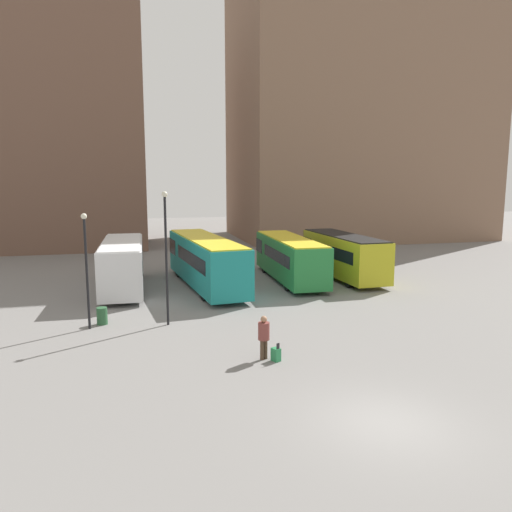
{
  "coord_description": "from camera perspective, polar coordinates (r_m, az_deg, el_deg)",
  "views": [
    {
      "loc": [
        -7.14,
        -12.42,
        7.15
      ],
      "look_at": [
        0.08,
        16.12,
        2.57
      ],
      "focal_mm": 35.0,
      "sensor_mm": 36.0,
      "label": 1
    }
  ],
  "objects": [
    {
      "name": "ground_plane",
      "position": [
        16.01,
        14.74,
        -17.99
      ],
      "size": [
        160.0,
        160.0,
        0.0
      ],
      "primitive_type": "plane",
      "color": "slate"
    },
    {
      "name": "bus_1",
      "position": [
        33.43,
        -5.82,
        -0.43
      ],
      "size": [
        3.79,
        12.42,
        3.28
      ],
      "rotation": [
        0.0,
        0.0,
        1.67
      ],
      "color": "#19847F",
      "rests_on": "ground_plane"
    },
    {
      "name": "lamp_post_0",
      "position": [
        24.47,
        -10.24,
        0.82
      ],
      "size": [
        0.28,
        0.28,
        6.55
      ],
      "color": "black",
      "rests_on": "ground_plane"
    },
    {
      "name": "bus_2",
      "position": [
        35.34,
        3.84,
        -0.12
      ],
      "size": [
        2.85,
        10.6,
        3.03
      ],
      "rotation": [
        0.0,
        0.0,
        1.54
      ],
      "color": "#237A38",
      "rests_on": "ground_plane"
    },
    {
      "name": "traveler",
      "position": [
        20.03,
        0.9,
        -8.86
      ],
      "size": [
        0.61,
        0.61,
        1.78
      ],
      "rotation": [
        0.0,
        0.0,
        2.01
      ],
      "color": "#4C3828",
      "rests_on": "ground_plane"
    },
    {
      "name": "building_block_left",
      "position": [
        58.64,
        -25.83,
        12.43
      ],
      "size": [
        25.76,
        14.72,
        23.4
      ],
      "color": "brown",
      "rests_on": "ground_plane"
    },
    {
      "name": "suitcase",
      "position": [
        20.12,
        2.29,
        -11.17
      ],
      "size": [
        0.38,
        0.43,
        0.76
      ],
      "rotation": [
        0.0,
        0.0,
        2.01
      ],
      "color": "#28844C",
      "rests_on": "ground_plane"
    },
    {
      "name": "bus_3",
      "position": [
        36.61,
        9.93,
        0.16
      ],
      "size": [
        2.86,
        9.61,
        3.15
      ],
      "rotation": [
        0.0,
        0.0,
        1.61
      ],
      "color": "gold",
      "rests_on": "ground_plane"
    },
    {
      "name": "trash_bin",
      "position": [
        25.99,
        -17.18,
        -6.56
      ],
      "size": [
        0.52,
        0.52,
        0.85
      ],
      "color": "#285633",
      "rests_on": "ground_plane"
    },
    {
      "name": "building_block_right",
      "position": [
        64.2,
        11.52,
        17.38
      ],
      "size": [
        28.98,
        17.78,
        33.72
      ],
      "color": "#7F604C",
      "rests_on": "ground_plane"
    },
    {
      "name": "lamp_post_1",
      "position": [
        24.82,
        -18.83,
        -0.61
      ],
      "size": [
        0.28,
        0.28,
        5.56
      ],
      "color": "black",
      "rests_on": "ground_plane"
    },
    {
      "name": "bus_0",
      "position": [
        33.36,
        -14.99,
        -0.83
      ],
      "size": [
        2.79,
        9.75,
        3.17
      ],
      "rotation": [
        0.0,
        0.0,
        1.54
      ],
      "color": "silver",
      "rests_on": "ground_plane"
    }
  ]
}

